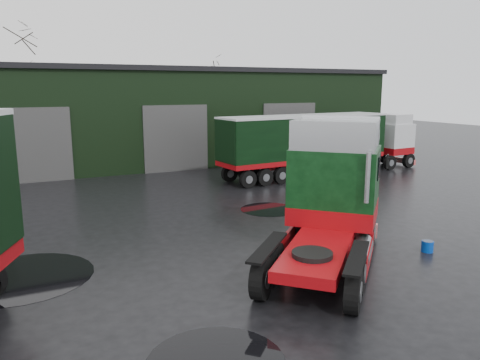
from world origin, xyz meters
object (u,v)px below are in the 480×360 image
(warehouse, at_px, (149,114))
(wash_bucket, at_px, (427,246))
(tree_back_a, at_px, (21,91))
(hero_tractor, at_px, (325,198))
(lorry_right, at_px, (305,146))
(tree_back_b, at_px, (203,101))

(warehouse, relative_size, wash_bucket, 89.44)
(warehouse, distance_m, tree_back_a, 12.90)
(warehouse, height_order, wash_bucket, warehouse)
(hero_tractor, bearing_deg, warehouse, 131.92)
(lorry_right, height_order, wash_bucket, lorry_right)
(hero_tractor, relative_size, tree_back_b, 0.89)
(tree_back_b, bearing_deg, lorry_right, -95.44)
(wash_bucket, distance_m, tree_back_b, 33.85)
(warehouse, bearing_deg, lorry_right, -61.39)
(tree_back_a, distance_m, tree_back_b, 16.03)
(hero_tractor, xyz_separation_m, lorry_right, (7.34, 12.00, -0.29))
(warehouse, distance_m, lorry_right, 12.61)
(hero_tractor, distance_m, lorry_right, 14.07)
(wash_bucket, height_order, tree_back_b, tree_back_b)
(hero_tractor, height_order, tree_back_b, tree_back_b)
(warehouse, height_order, tree_back_a, tree_back_a)
(wash_bucket, relative_size, tree_back_b, 0.05)
(wash_bucket, distance_m, tree_back_a, 35.11)
(wash_bucket, xyz_separation_m, tree_back_a, (-10.48, 33.20, 4.58))
(hero_tractor, bearing_deg, tree_back_a, 146.67)
(lorry_right, height_order, tree_back_b, tree_back_b)
(hero_tractor, xyz_separation_m, wash_bucket, (3.82, -0.20, -1.90))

